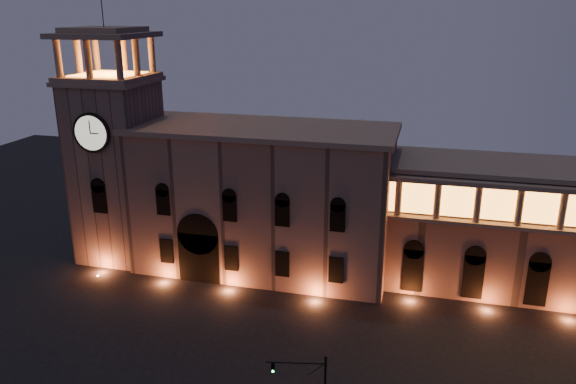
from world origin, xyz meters
name	(u,v)px	position (x,y,z in m)	size (l,w,h in m)	color
ground	(213,375)	(0.00, 0.00, 0.00)	(160.00, 160.00, 0.00)	black
government_building	(262,199)	(-2.08, 21.93, 8.77)	(30.80, 12.80, 17.60)	#7A5E50
clock_tower	(117,161)	(-20.50, 20.98, 12.50)	(9.80, 9.80, 32.40)	#7A5E50
colonnade_wing	(567,231)	(32.00, 23.92, 7.33)	(40.60, 11.50, 14.50)	brown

